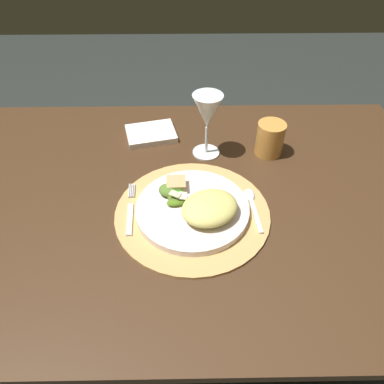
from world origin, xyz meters
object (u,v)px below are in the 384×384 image
Objects in this scene: dinner_plate at (192,209)px; fork at (130,211)px; spoon at (252,202)px; dining_table at (167,242)px; amber_tumbler at (270,139)px; napkin at (151,134)px; wine_glass at (207,114)px.

dinner_plate is 1.56× the size of fork.
spoon is (0.14, 0.03, -0.01)m from dinner_plate.
dinner_plate is (0.07, -0.06, 0.19)m from dining_table.
fork is 1.82× the size of amber_tumbler.
wine_glass is (0.15, -0.08, 0.11)m from napkin.
dining_table is at bearing 137.35° from dinner_plate.
dining_table is at bearing -149.11° from amber_tumbler.
wine_glass is 1.93× the size of amber_tumbler.
wine_glass is (0.18, 0.22, 0.11)m from fork.
fork is at bearing -147.29° from amber_tumbler.
napkin is at bearing 85.12° from fork.
wine_glass is at bearing -28.36° from napkin.
wine_glass is at bearing 115.60° from spoon.
napkin is (0.03, 0.31, -0.00)m from fork.
dining_table is 10.01× the size of napkin.
dinner_plate reaches higher than spoon.
dining_table is 8.39× the size of fork.
fork is at bearing -175.27° from spoon.
wine_glass is at bearing 79.77° from dinner_plate.
wine_glass is at bearing 56.83° from dining_table.
amber_tumbler is (0.27, 0.16, 0.22)m from dining_table.
spoon is 0.25m from wine_glass.
amber_tumbler is at bearing 47.34° from dinner_plate.
amber_tumbler reaches higher than dining_table.
amber_tumbler reaches higher than fork.
spoon reaches higher than fork.
dinner_plate is at bearing -42.65° from dining_table.
dining_table is 15.23× the size of amber_tumbler.
dinner_plate is 0.33m from napkin.
fork is 1.19× the size of napkin.
dinner_plate is at bearing -1.23° from fork.
fork is at bearing -141.03° from dining_table.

